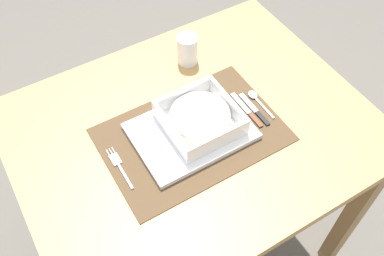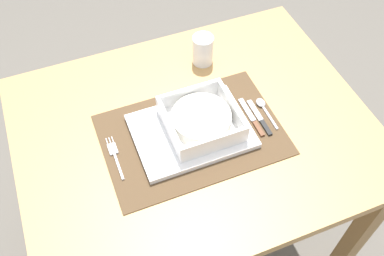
% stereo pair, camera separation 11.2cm
% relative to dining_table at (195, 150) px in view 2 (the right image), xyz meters
% --- Properties ---
extents(ground_plane, '(6.00, 6.00, 0.00)m').
position_rel_dining_table_xyz_m(ground_plane, '(0.00, 0.00, -0.64)').
color(ground_plane, '#59544C').
extents(dining_table, '(0.95, 0.75, 0.75)m').
position_rel_dining_table_xyz_m(dining_table, '(0.00, 0.00, 0.00)').
color(dining_table, '#B2844C').
rests_on(dining_table, ground).
extents(placemat, '(0.47, 0.32, 0.00)m').
position_rel_dining_table_xyz_m(placemat, '(-0.02, -0.02, 0.11)').
color(placemat, '#4C3823').
rests_on(placemat, dining_table).
extents(serving_plate, '(0.30, 0.22, 0.02)m').
position_rel_dining_table_xyz_m(serving_plate, '(-0.02, -0.02, 0.12)').
color(serving_plate, white).
rests_on(serving_plate, placemat).
extents(porridge_bowl, '(0.18, 0.18, 0.06)m').
position_rel_dining_table_xyz_m(porridge_bowl, '(0.01, -0.01, 0.15)').
color(porridge_bowl, white).
rests_on(porridge_bowl, serving_plate).
extents(fork, '(0.02, 0.14, 0.00)m').
position_rel_dining_table_xyz_m(fork, '(-0.22, -0.01, 0.11)').
color(fork, silver).
rests_on(fork, placemat).
extents(spoon, '(0.02, 0.11, 0.01)m').
position_rel_dining_table_xyz_m(spoon, '(0.20, -0.00, 0.12)').
color(spoon, silver).
rests_on(spoon, placemat).
extents(butter_knife, '(0.01, 0.13, 0.01)m').
position_rel_dining_table_xyz_m(butter_knife, '(0.17, -0.05, 0.12)').
color(butter_knife, black).
rests_on(butter_knife, placemat).
extents(bread_knife, '(0.01, 0.14, 0.01)m').
position_rel_dining_table_xyz_m(bread_knife, '(0.15, -0.04, 0.12)').
color(bread_knife, '#59331E').
rests_on(bread_knife, placemat).
extents(drinking_glass, '(0.06, 0.06, 0.09)m').
position_rel_dining_table_xyz_m(drinking_glass, '(0.12, 0.23, 0.15)').
color(drinking_glass, white).
rests_on(drinking_glass, dining_table).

